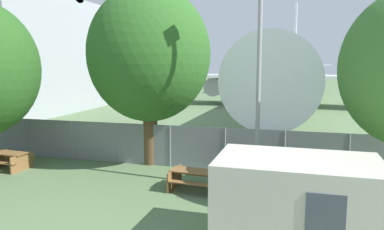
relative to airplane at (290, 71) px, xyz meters
The scene contains 7 objects.
perimeter_fence 25.11m from the airplane, 101.64° to the right, with size 56.07×0.07×1.93m.
airplane is the anchor object (origin of this frame).
portable_cabin 30.97m from the airplane, 89.08° to the right, with size 4.10×2.60×2.36m.
picnic_bench_near_cabin 27.64m from the airplane, 96.43° to the right, with size 2.05×1.54×0.76m.
picnic_bench_open_grass 29.41m from the airplane, 113.91° to the right, with size 1.60×1.48×0.76m.
tree_far_right 24.99m from the airplane, 104.09° to the right, with size 5.60×5.60×8.21m.
light_mast 26.73m from the airplane, 91.93° to the right, with size 0.44×0.44×9.21m.
Camera 1 is at (5.31, -5.24, 4.76)m, focal length 35.00 mm.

